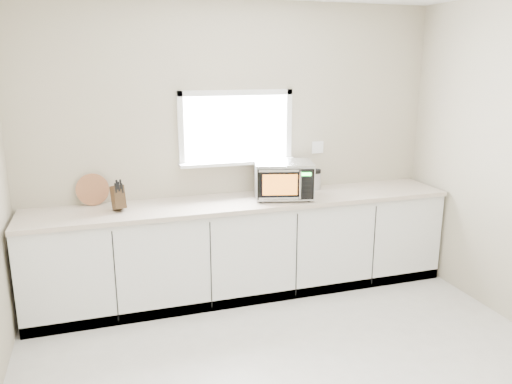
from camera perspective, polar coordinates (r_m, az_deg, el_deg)
name	(u,v)px	position (r m, az deg, el deg)	size (l,w,h in m)	color
back_wall	(236,147)	(4.78, -2.30, 5.15)	(4.00, 0.17, 2.70)	#B5AD90
cabinets	(245,249)	(4.74, -1.24, -6.48)	(3.92, 0.60, 0.88)	silver
countertop	(245,202)	(4.59, -1.23, -1.15)	(3.92, 0.64, 0.04)	beige
microwave	(283,179)	(4.63, 3.16, 1.48)	(0.61, 0.53, 0.34)	black
knife_block	(118,197)	(4.39, -15.48, -0.54)	(0.13, 0.21, 0.28)	#3F2A16
cutting_board	(93,189)	(4.62, -18.18, 0.27)	(0.28, 0.28, 0.02)	brown
coffee_grinder	(315,179)	(4.99, 6.75, 1.46)	(0.14, 0.14, 0.21)	#B7B9BE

